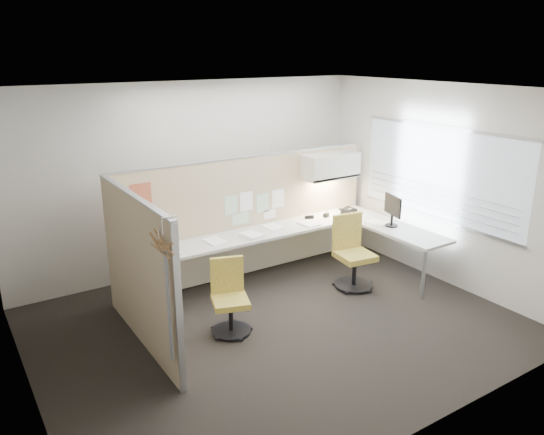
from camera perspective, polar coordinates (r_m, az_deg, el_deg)
floor at (r=6.60m, az=0.56°, el=-11.52°), size 5.50×4.50×0.01m
ceiling at (r=5.78m, az=0.64°, el=13.59°), size 5.50×4.50×0.01m
wall_back at (r=7.95m, az=-8.44°, el=4.27°), size 5.50×0.02×2.80m
wall_front at (r=4.47m, az=16.88°, el=-7.10°), size 5.50×0.02×2.80m
wall_left at (r=5.15m, az=-25.91°, el=-4.84°), size 0.02×4.50×2.80m
wall_right at (r=7.85m, az=17.59°, el=3.46°), size 0.02×4.50×2.80m
window_pane at (r=7.80m, az=17.57°, el=4.50°), size 0.01×2.80×1.30m
partition_back at (r=7.78m, az=-2.56°, el=0.12°), size 4.10×0.06×1.75m
partition_left at (r=6.04m, az=-14.14°, el=-5.72°), size 0.06×2.20×1.75m
desk at (r=7.68m, az=1.71°, el=-2.25°), size 4.00×2.07×0.73m
overhead_bin at (r=8.20m, az=6.32°, el=5.54°), size 0.90×0.36×0.38m
task_light_strip at (r=8.24m, az=6.27°, el=4.11°), size 0.60×0.06×0.02m
pinned_papers at (r=7.74m, az=-1.94°, el=1.27°), size 1.01×0.00×0.47m
poster at (r=6.95m, az=-13.91°, el=2.17°), size 0.28×0.00×0.35m
chair_left at (r=6.32m, az=-4.60°, el=-8.74°), size 0.52×0.53×0.88m
chair_right at (r=7.52m, az=8.60°, el=-3.93°), size 0.53×0.55×1.01m
monitor at (r=7.90m, az=12.84°, el=0.92°), size 0.18×0.43×0.46m
phone at (r=8.40m, az=8.24°, el=0.62°), size 0.25×0.24×0.12m
stapler at (r=8.15m, az=4.04°, el=0.04°), size 0.15×0.08×0.05m
tape_dispenser at (r=8.26m, az=5.84°, el=0.26°), size 0.12×0.10×0.06m
coat_hook at (r=4.94m, az=-11.63°, el=-4.18°), size 0.18×0.48×1.42m
paper_stack_0 at (r=6.91m, az=-10.90°, el=-3.65°), size 0.24×0.31×0.02m
paper_stack_1 at (r=7.20m, az=-6.20°, el=-2.54°), size 0.25×0.32×0.02m
paper_stack_2 at (r=7.36m, az=-2.19°, el=-1.92°), size 0.28×0.34×0.04m
paper_stack_3 at (r=7.74m, az=0.09°, el=-1.00°), size 0.24×0.31×0.01m
paper_stack_4 at (r=7.89m, az=3.99°, el=-0.66°), size 0.25×0.32×0.02m
paper_stack_5 at (r=8.08m, az=11.24°, el=-0.54°), size 0.31×0.35×0.02m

